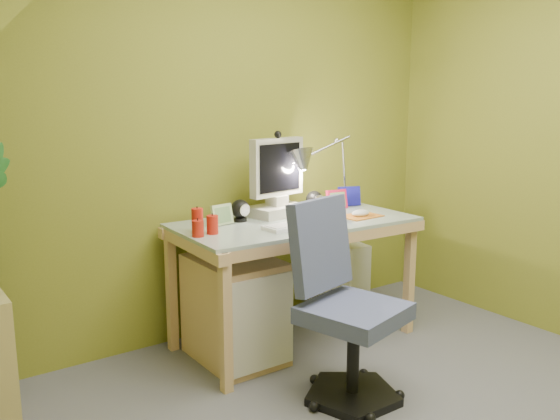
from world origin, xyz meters
TOP-DOWN VIEW (x-y plane):
  - wall_back at (0.00, 1.60)m, footprint 3.20×0.01m
  - desk at (0.23, 1.18)m, footprint 1.40×0.74m
  - monitor at (0.23, 1.36)m, footprint 0.41×0.28m
  - speaker_left at (-0.04, 1.34)m, footprint 0.12×0.12m
  - speaker_right at (0.50, 1.34)m, footprint 0.13×0.13m
  - keyboard at (0.15, 1.04)m, footprint 0.43×0.16m
  - mousepad at (0.61, 1.04)m, footprint 0.25×0.18m
  - mouse at (0.61, 1.04)m, footprint 0.12×0.08m
  - amber_tumbler at (0.41, 1.10)m, footprint 0.08×0.08m
  - candle_cluster at (-0.37, 1.19)m, footprint 0.17×0.15m
  - photo_frame_red at (0.65, 1.30)m, footprint 0.14×0.03m
  - photo_frame_blue at (0.79, 1.34)m, footprint 0.14×0.08m
  - photo_frame_green at (-0.17, 1.32)m, footprint 0.14×0.04m
  - desk_lamp at (0.68, 1.36)m, footprint 0.61×0.27m
  - task_chair at (0.05, 0.46)m, footprint 0.60×0.60m
  - radiator at (0.83, 1.47)m, footprint 0.44×0.22m

SIDE VIEW (x-z plane):
  - radiator at x=0.83m, z-range 0.00..0.42m
  - desk at x=0.23m, z-range 0.00..0.73m
  - task_chair at x=0.05m, z-range 0.00..0.89m
  - mousepad at x=0.61m, z-range 0.73..0.74m
  - keyboard at x=0.15m, z-range 0.73..0.76m
  - mouse at x=0.61m, z-range 0.73..0.78m
  - amber_tumbler at x=0.41m, z-range 0.73..0.83m
  - photo_frame_green at x=-0.17m, z-range 0.73..0.85m
  - photo_frame_red at x=0.65m, z-range 0.73..0.86m
  - photo_frame_blue at x=0.79m, z-range 0.73..0.86m
  - speaker_right at x=0.50m, z-range 0.73..0.86m
  - speaker_left at x=-0.04m, z-range 0.73..0.86m
  - candle_cluster at x=-0.37m, z-range 0.73..0.86m
  - monitor at x=0.23m, z-range 0.73..1.26m
  - desk_lamp at x=0.68m, z-range 0.73..1.39m
  - wall_back at x=0.00m, z-range 0.00..2.40m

